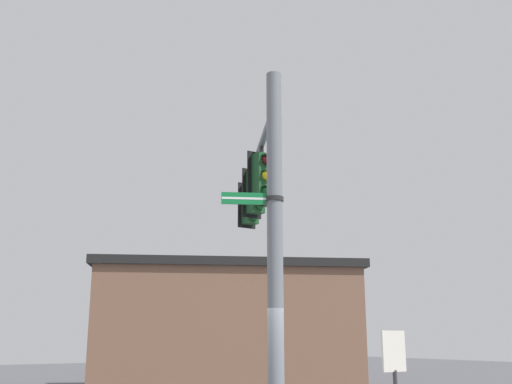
{
  "coord_description": "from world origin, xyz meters",
  "views": [
    {
      "loc": [
        6.16,
        8.62,
        2.01
      ],
      "look_at": [
        -1.55,
        -2.93,
        5.4
      ],
      "focal_mm": 41.76,
      "sensor_mm": 36.0,
      "label": 1
    }
  ],
  "objects_px": {
    "traffic_light_mid_outer": "(251,204)",
    "traffic_light_nearest_pole": "(263,177)",
    "traffic_light_mid_inner": "(256,192)",
    "street_name_sign": "(262,199)",
    "historical_marker": "(395,370)"
  },
  "relations": [
    {
      "from": "traffic_light_mid_inner",
      "to": "traffic_light_nearest_pole",
      "type": "bearing_deg",
      "value": 62.2
    },
    {
      "from": "traffic_light_nearest_pole",
      "to": "street_name_sign",
      "type": "bearing_deg",
      "value": 55.54
    },
    {
      "from": "traffic_light_mid_inner",
      "to": "street_name_sign",
      "type": "bearing_deg",
      "value": 58.25
    },
    {
      "from": "traffic_light_nearest_pole",
      "to": "traffic_light_mid_outer",
      "type": "relative_size",
      "value": 1.0
    },
    {
      "from": "traffic_light_nearest_pole",
      "to": "historical_marker",
      "type": "distance_m",
      "value": 4.81
    },
    {
      "from": "street_name_sign",
      "to": "historical_marker",
      "type": "xyz_separation_m",
      "value": [
        -2.7,
        0.45,
        -3.05
      ]
    },
    {
      "from": "traffic_light_mid_outer",
      "to": "traffic_light_nearest_pole",
      "type": "bearing_deg",
      "value": 62.2
    },
    {
      "from": "traffic_light_nearest_pole",
      "to": "historical_marker",
      "type": "bearing_deg",
      "value": 126.19
    },
    {
      "from": "traffic_light_nearest_pole",
      "to": "traffic_light_mid_outer",
      "type": "xyz_separation_m",
      "value": [
        -1.3,
        -2.46,
        0.0
      ]
    },
    {
      "from": "traffic_light_mid_inner",
      "to": "street_name_sign",
      "type": "distance_m",
      "value": 3.55
    },
    {
      "from": "traffic_light_mid_inner",
      "to": "historical_marker",
      "type": "height_order",
      "value": "traffic_light_mid_inner"
    },
    {
      "from": "traffic_light_mid_outer",
      "to": "street_name_sign",
      "type": "height_order",
      "value": "traffic_light_mid_outer"
    },
    {
      "from": "street_name_sign",
      "to": "traffic_light_nearest_pole",
      "type": "bearing_deg",
      "value": -124.46
    },
    {
      "from": "traffic_light_mid_outer",
      "to": "street_name_sign",
      "type": "distance_m",
      "value": 4.9
    },
    {
      "from": "traffic_light_mid_inner",
      "to": "street_name_sign",
      "type": "height_order",
      "value": "traffic_light_mid_inner"
    }
  ]
}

